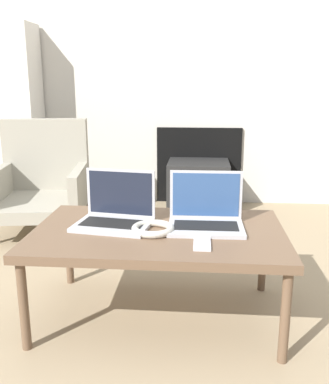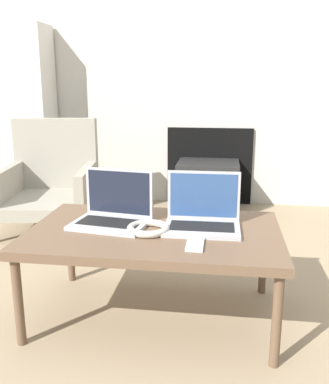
# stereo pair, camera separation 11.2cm
# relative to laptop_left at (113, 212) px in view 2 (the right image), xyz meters

# --- Properties ---
(ground_plane) EXTENTS (14.00, 14.00, 0.00)m
(ground_plane) POSITION_rel_laptop_left_xyz_m (0.19, -0.39, -0.44)
(ground_plane) COLOR #998466
(wall_back) EXTENTS (7.00, 0.08, 2.60)m
(wall_back) POSITION_rel_laptop_left_xyz_m (0.19, 1.83, 0.84)
(wall_back) COLOR beige
(wall_back) RESTS_ON ground_plane
(table) EXTENTS (1.03, 0.64, 0.39)m
(table) POSITION_rel_laptop_left_xyz_m (0.19, -0.06, -0.08)
(table) COLOR brown
(table) RESTS_ON ground_plane
(laptop_left) EXTENTS (0.34, 0.27, 0.23)m
(laptop_left) POSITION_rel_laptop_left_xyz_m (0.00, 0.00, 0.00)
(laptop_left) COLOR #B2B2B7
(laptop_left) RESTS_ON table
(laptop_right) EXTENTS (0.31, 0.23, 0.23)m
(laptop_right) POSITION_rel_laptop_left_xyz_m (0.38, 0.00, 0.00)
(laptop_right) COLOR #B2B2B7
(laptop_right) RESTS_ON table
(headphones) EXTENTS (0.18, 0.18, 0.03)m
(headphones) POSITION_rel_laptop_left_xyz_m (0.17, -0.09, -0.03)
(headphones) COLOR beige
(headphones) RESTS_ON table
(phone) EXTENTS (0.06, 0.13, 0.01)m
(phone) POSITION_rel_laptop_left_xyz_m (0.37, -0.22, -0.05)
(phone) COLOR silver
(phone) RESTS_ON table
(tv) EXTENTS (0.47, 0.42, 0.38)m
(tv) POSITION_rel_laptop_left_xyz_m (0.34, 1.58, -0.25)
(tv) COLOR black
(tv) RESTS_ON ground_plane
(armchair) EXTENTS (0.68, 0.73, 0.74)m
(armchair) POSITION_rel_laptop_left_xyz_m (-0.72, 1.06, -0.11)
(armchair) COLOR gray
(armchair) RESTS_ON ground_plane
(bookshelf) EXTENTS (0.65, 0.32, 1.43)m
(bookshelf) POSITION_rel_laptop_left_xyz_m (-1.26, 1.63, 0.27)
(bookshelf) COLOR silver
(bookshelf) RESTS_ON ground_plane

